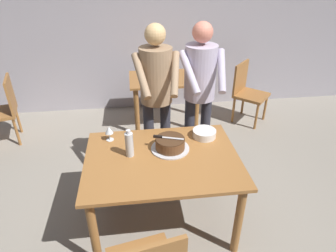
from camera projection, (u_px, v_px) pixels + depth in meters
ground_plane at (163, 220)px, 2.87m from camera, size 14.00×14.00×0.00m
back_wall at (143, 24)px, 4.45m from camera, size 10.00×0.12×2.70m
main_dining_table at (162, 168)px, 2.55m from camera, size 1.31×0.97×0.75m
cake_on_platter at (170, 144)px, 2.58m from camera, size 0.34×0.34×0.11m
cake_knife at (162, 137)px, 2.56m from camera, size 0.26×0.10×0.02m
plate_stack at (204, 133)px, 2.77m from camera, size 0.22×0.22×0.07m
wine_glass_near at (109, 130)px, 2.68m from camera, size 0.08×0.08×0.14m
water_bottle at (129, 144)px, 2.47m from camera, size 0.07×0.07×0.25m
person_cutting_cake at (156, 90)px, 2.93m from camera, size 0.47×0.56×1.72m
person_standing_beside at (200, 87)px, 3.01m from camera, size 0.47×0.56×1.72m
background_table at (165, 88)px, 4.26m from camera, size 1.00×0.70×0.74m
background_chair_0 at (247, 90)px, 4.41m from camera, size 0.62×0.62×0.90m
background_chair_1 at (3, 108)px, 3.88m from camera, size 0.53×0.53×0.90m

